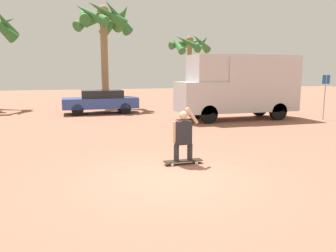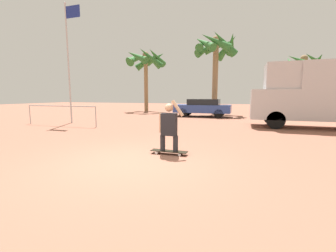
{
  "view_description": "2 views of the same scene",
  "coord_description": "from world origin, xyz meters",
  "px_view_note": "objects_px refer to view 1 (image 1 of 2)",
  "views": [
    {
      "loc": [
        -2.1,
        -6.79,
        2.38
      ],
      "look_at": [
        0.38,
        1.66,
        0.93
      ],
      "focal_mm": 35.0,
      "sensor_mm": 36.0,
      "label": 1
    },
    {
      "loc": [
        2.53,
        -4.67,
        1.6
      ],
      "look_at": [
        0.42,
        1.54,
        0.72
      ],
      "focal_mm": 24.0,
      "sensor_mm": 36.0,
      "label": 2
    }
  ],
  "objects_px": {
    "skateboard": "(183,161)",
    "parked_car_blue": "(101,101)",
    "camper_van": "(239,85)",
    "street_sign": "(325,91)",
    "palm_tree_center_background": "(103,22)",
    "person_skateboarder": "(183,134)",
    "palm_tree_near_van": "(190,47)"
  },
  "relations": [
    {
      "from": "skateboard",
      "to": "parked_car_blue",
      "type": "bearing_deg",
      "value": 95.5
    },
    {
      "from": "camper_van",
      "to": "street_sign",
      "type": "height_order",
      "value": "camper_van"
    },
    {
      "from": "palm_tree_center_background",
      "to": "street_sign",
      "type": "bearing_deg",
      "value": -40.58
    },
    {
      "from": "person_skateboarder",
      "to": "street_sign",
      "type": "bearing_deg",
      "value": 30.91
    },
    {
      "from": "person_skateboarder",
      "to": "street_sign",
      "type": "xyz_separation_m",
      "value": [
        9.42,
        5.64,
        0.64
      ]
    },
    {
      "from": "parked_car_blue",
      "to": "palm_tree_center_background",
      "type": "bearing_deg",
      "value": 78.37
    },
    {
      "from": "street_sign",
      "to": "camper_van",
      "type": "bearing_deg",
      "value": 160.33
    },
    {
      "from": "skateboard",
      "to": "palm_tree_near_van",
      "type": "relative_size",
      "value": 0.18
    },
    {
      "from": "palm_tree_center_background",
      "to": "skateboard",
      "type": "bearing_deg",
      "value": -87.76
    },
    {
      "from": "skateboard",
      "to": "palm_tree_near_van",
      "type": "xyz_separation_m",
      "value": [
        7.06,
        18.88,
        4.42
      ]
    },
    {
      "from": "skateboard",
      "to": "person_skateboarder",
      "type": "height_order",
      "value": "person_skateboarder"
    },
    {
      "from": "skateboard",
      "to": "palm_tree_near_van",
      "type": "bearing_deg",
      "value": 69.5
    },
    {
      "from": "skateboard",
      "to": "camper_van",
      "type": "distance_m",
      "value": 9.06
    },
    {
      "from": "palm_tree_center_background",
      "to": "street_sign",
      "type": "relative_size",
      "value": 3.04
    },
    {
      "from": "palm_tree_near_van",
      "to": "street_sign",
      "type": "distance_m",
      "value": 13.8
    },
    {
      "from": "camper_van",
      "to": "parked_car_blue",
      "type": "height_order",
      "value": "camper_van"
    },
    {
      "from": "skateboard",
      "to": "street_sign",
      "type": "bearing_deg",
      "value": 30.91
    },
    {
      "from": "camper_van",
      "to": "palm_tree_near_van",
      "type": "bearing_deg",
      "value": 82.12
    },
    {
      "from": "camper_van",
      "to": "person_skateboarder",
      "type": "bearing_deg",
      "value": -127.53
    },
    {
      "from": "palm_tree_near_van",
      "to": "parked_car_blue",
      "type": "bearing_deg",
      "value": -137.85
    },
    {
      "from": "skateboard",
      "to": "person_skateboarder",
      "type": "xyz_separation_m",
      "value": [
        -0.0,
        0.0,
        0.73
      ]
    },
    {
      "from": "camper_van",
      "to": "parked_car_blue",
      "type": "distance_m",
      "value": 7.96
    },
    {
      "from": "parked_car_blue",
      "to": "street_sign",
      "type": "height_order",
      "value": "street_sign"
    },
    {
      "from": "skateboard",
      "to": "palm_tree_center_background",
      "type": "xyz_separation_m",
      "value": [
        -0.55,
        14.18,
        5.48
      ]
    },
    {
      "from": "skateboard",
      "to": "street_sign",
      "type": "relative_size",
      "value": 0.46
    },
    {
      "from": "skateboard",
      "to": "camper_van",
      "type": "bearing_deg",
      "value": 52.48
    },
    {
      "from": "palm_tree_near_van",
      "to": "palm_tree_center_background",
      "type": "xyz_separation_m",
      "value": [
        -7.62,
        -4.7,
        1.06
      ]
    },
    {
      "from": "skateboard",
      "to": "camper_van",
      "type": "relative_size",
      "value": 0.17
    },
    {
      "from": "person_skateboarder",
      "to": "palm_tree_near_van",
      "type": "height_order",
      "value": "palm_tree_near_van"
    },
    {
      "from": "skateboard",
      "to": "camper_van",
      "type": "xyz_separation_m",
      "value": [
        5.43,
        7.07,
        1.66
      ]
    },
    {
      "from": "skateboard",
      "to": "palm_tree_center_background",
      "type": "relative_size",
      "value": 0.15
    },
    {
      "from": "parked_car_blue",
      "to": "person_skateboarder",
      "type": "bearing_deg",
      "value": -84.5
    }
  ]
}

